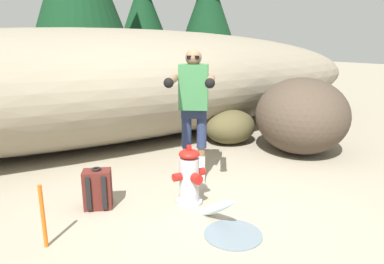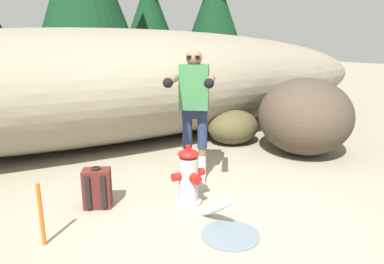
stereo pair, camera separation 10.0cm
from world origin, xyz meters
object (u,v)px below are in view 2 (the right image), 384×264
(utility_worker, at_px, (194,100))
(spare_backpack, at_px, (97,188))
(boulder_mid, at_px, (233,127))
(boulder_large, at_px, (305,116))
(survey_stake, at_px, (41,215))
(fire_hydrant, at_px, (189,177))

(utility_worker, xyz_separation_m, spare_backpack, (-1.31, -0.09, -0.88))
(spare_backpack, relative_size, boulder_mid, 0.49)
(boulder_large, bearing_deg, boulder_mid, 123.16)
(boulder_large, xyz_separation_m, survey_stake, (-4.15, -0.74, -0.33))
(spare_backpack, bearing_deg, survey_stake, 152.59)
(boulder_large, height_order, survey_stake, boulder_large)
(boulder_mid, bearing_deg, utility_worker, -142.52)
(boulder_large, height_order, boulder_mid, boulder_large)
(fire_hydrant, height_order, boulder_large, boulder_large)
(boulder_large, bearing_deg, survey_stake, -169.90)
(boulder_large, relative_size, boulder_mid, 1.74)
(utility_worker, relative_size, boulder_large, 1.03)
(fire_hydrant, bearing_deg, boulder_mid, 41.72)
(fire_hydrant, bearing_deg, utility_worker, 53.87)
(fire_hydrant, bearing_deg, survey_stake, -177.73)
(fire_hydrant, height_order, spare_backpack, fire_hydrant)
(fire_hydrant, distance_m, boulder_large, 2.70)
(fire_hydrant, distance_m, utility_worker, 1.03)
(fire_hydrant, bearing_deg, spare_backpack, 153.66)
(spare_backpack, distance_m, survey_stake, 0.83)
(utility_worker, height_order, boulder_large, utility_worker)
(boulder_mid, bearing_deg, spare_backpack, -156.11)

